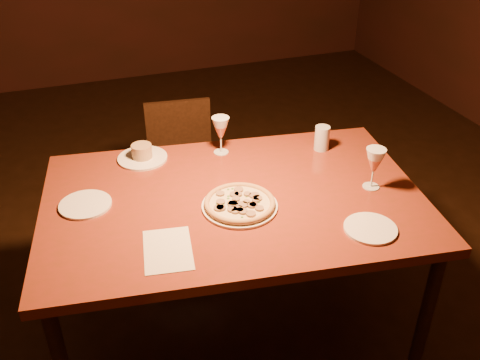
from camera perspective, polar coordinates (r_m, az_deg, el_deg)
name	(u,v)px	position (r m, az deg, el deg)	size (l,w,h in m)	color
floor	(174,331)	(2.75, -7.03, -15.72)	(7.00, 7.00, 0.00)	black
dining_table	(234,211)	(2.21, -0.67, -3.35)	(1.65, 1.19, 0.82)	maroon
chair_far	(183,163)	(3.16, -6.13, 1.85)	(0.42, 0.42, 0.79)	black
pizza_plate	(240,204)	(2.10, -0.03, -2.53)	(0.30, 0.30, 0.03)	white
ramekin_saucer	(142,155)	(2.46, -10.40, 2.69)	(0.22, 0.22, 0.07)	white
wine_glass_far	(221,135)	(2.44, -2.06, 4.78)	(0.08, 0.08, 0.18)	#C16B50
wine_glass_right	(374,168)	(2.25, 14.07, 1.20)	(0.08, 0.08, 0.18)	#C16B50
water_tumbler	(322,138)	(2.52, 8.73, 4.44)	(0.07, 0.07, 0.11)	#B4BCC5
side_plate_left	(85,205)	(2.20, -16.17, -2.54)	(0.21, 0.21, 0.01)	white
side_plate_near	(370,228)	(2.04, 13.74, -5.04)	(0.20, 0.20, 0.01)	white
menu_card	(168,250)	(1.91, -7.71, -7.38)	(0.17, 0.25, 0.00)	beige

